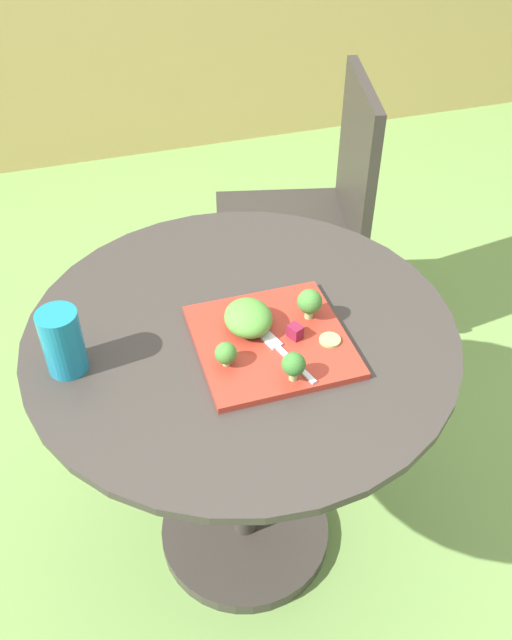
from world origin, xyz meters
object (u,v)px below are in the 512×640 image
salad_plate (271,341)px  fork (283,353)px  patio_chair (317,203)px  drinking_glass (63,345)px

salad_plate → fork: size_ratio=1.84×
patio_chair → fork: size_ratio=5.92×
salad_plate → fork: fork is taller
drinking_glass → fork: 0.39m
salad_plate → patio_chair: bearing=62.4°
drinking_glass → fork: drinking_glass is taller
patio_chair → fork: patio_chair is taller
patio_chair → drinking_glass: 1.10m
drinking_glass → salad_plate: bearing=-7.5°
drinking_glass → fork: (0.38, -0.09, -0.04)m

